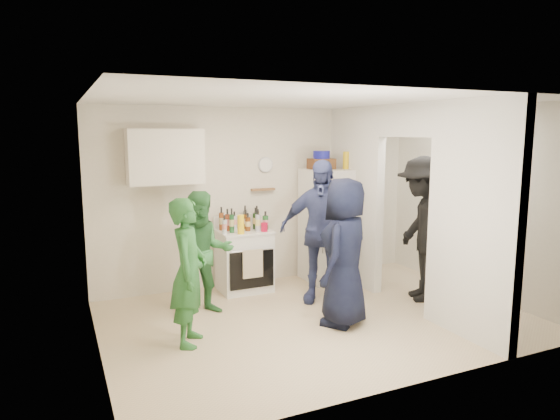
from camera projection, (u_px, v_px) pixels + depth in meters
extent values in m
plane|color=beige|center=(318.00, 319.00, 5.83)|extent=(4.80, 4.80, 0.00)
plane|color=silver|center=(262.00, 196.00, 7.17)|extent=(4.80, 0.00, 4.80)
plane|color=silver|center=(419.00, 243.00, 4.11)|extent=(4.80, 0.00, 4.80)
plane|color=silver|center=(93.00, 230.00, 4.66)|extent=(0.00, 3.40, 3.40)
plane|color=silver|center=(477.00, 201.00, 6.62)|extent=(0.00, 3.40, 3.40)
plane|color=white|center=(320.00, 100.00, 5.44)|extent=(4.80, 4.80, 0.00)
cube|color=silver|center=(355.00, 196.00, 7.12)|extent=(0.12, 1.20, 2.50)
cube|color=silver|center=(473.00, 221.00, 5.14)|extent=(0.12, 1.20, 2.50)
cube|color=silver|center=(408.00, 120.00, 5.97)|extent=(0.12, 1.00, 0.40)
cube|color=white|center=(244.00, 260.00, 6.83)|extent=(0.71, 0.59, 0.84)
cube|color=silver|center=(165.00, 157.00, 6.34)|extent=(0.95, 0.34, 0.70)
cube|color=white|center=(328.00, 225.00, 7.28)|extent=(0.67, 0.65, 1.63)
cube|color=brown|center=(321.00, 164.00, 7.14)|extent=(0.35, 0.25, 0.15)
cylinder|color=#161898|center=(321.00, 155.00, 7.12)|extent=(0.24, 0.24, 0.11)
cylinder|color=gold|center=(346.00, 160.00, 7.13)|extent=(0.09, 0.09, 0.25)
cylinder|color=white|center=(265.00, 165.00, 7.10)|extent=(0.22, 0.02, 0.22)
cube|color=olive|center=(263.00, 189.00, 7.11)|extent=(0.35, 0.08, 0.03)
cube|color=black|center=(467.00, 170.00, 6.73)|extent=(0.03, 0.70, 0.80)
cube|color=white|center=(466.00, 170.00, 6.72)|extent=(0.04, 0.76, 0.86)
cube|color=white|center=(466.00, 144.00, 6.66)|extent=(0.04, 0.82, 0.18)
cylinder|color=yellow|center=(241.00, 224.00, 6.50)|extent=(0.09, 0.09, 0.25)
cylinder|color=#B00B2F|center=(264.00, 227.00, 6.67)|extent=(0.09, 0.09, 0.12)
imported|color=#2C6F36|center=(189.00, 272.00, 5.04)|extent=(0.56, 0.65, 1.51)
imported|color=#387F40|center=(204.00, 253.00, 5.89)|extent=(0.78, 0.64, 1.48)
imported|color=#3D4886|center=(321.00, 232.00, 6.32)|extent=(1.10, 1.04, 1.82)
imported|color=black|center=(345.00, 252.00, 5.56)|extent=(0.97, 0.92, 1.66)
imported|color=black|center=(422.00, 229.00, 6.40)|extent=(1.10, 1.38, 1.86)
cylinder|color=brown|center=(221.00, 219.00, 6.74)|extent=(0.07, 0.07, 0.32)
cylinder|color=#1B5227|center=(232.00, 220.00, 6.58)|extent=(0.06, 0.06, 0.32)
cylinder|color=silver|center=(234.00, 220.00, 6.84)|extent=(0.07, 0.07, 0.24)
cylinder|color=#623111|center=(248.00, 222.00, 6.70)|extent=(0.07, 0.07, 0.24)
cylinder|color=gray|center=(245.00, 216.00, 6.95)|extent=(0.06, 0.06, 0.31)
cylinder|color=#123317|center=(256.00, 218.00, 6.82)|extent=(0.08, 0.08, 0.30)
cylinder|color=brown|center=(257.00, 216.00, 6.98)|extent=(0.07, 0.07, 0.30)
cylinder|color=silver|center=(224.00, 225.00, 6.50)|extent=(0.06, 0.06, 0.25)
cylinder|color=#5A2F0F|center=(246.00, 219.00, 6.86)|extent=(0.08, 0.08, 0.27)
cylinder|color=#205D27|center=(265.00, 220.00, 6.79)|extent=(0.08, 0.08, 0.25)
cylinder|color=brown|center=(227.00, 220.00, 6.69)|extent=(0.06, 0.06, 0.30)
cylinder|color=#A1A4B1|center=(258.00, 220.00, 6.67)|extent=(0.07, 0.07, 0.30)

